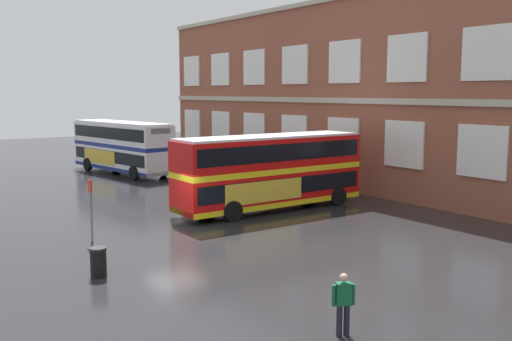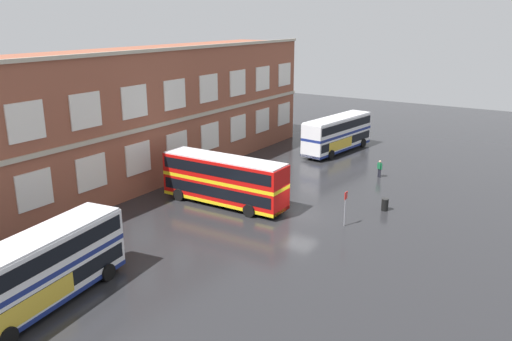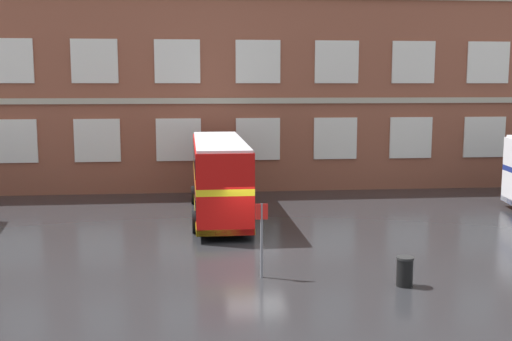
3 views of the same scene
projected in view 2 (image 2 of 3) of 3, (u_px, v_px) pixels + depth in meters
ground_plane at (278, 210)px, 42.16m from camera, size 120.00×120.00×0.00m
brick_terminal_building at (124, 118)px, 47.89m from camera, size 50.33×8.19×12.49m
double_decker_near at (38, 271)px, 27.51m from camera, size 11.26×4.14×4.07m
double_decker_middle at (224, 180)px, 42.84m from camera, size 2.94×11.02×4.07m
double_decker_far at (337, 134)px, 59.80m from camera, size 11.24×3.96×4.07m
waiting_passenger at (380, 168)px, 50.54m from camera, size 0.39×0.62×1.70m
bus_stand_flag at (345, 206)px, 38.50m from camera, size 0.44×0.10×2.70m
station_litter_bin at (385, 204)px, 41.95m from camera, size 0.60×0.60×1.03m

